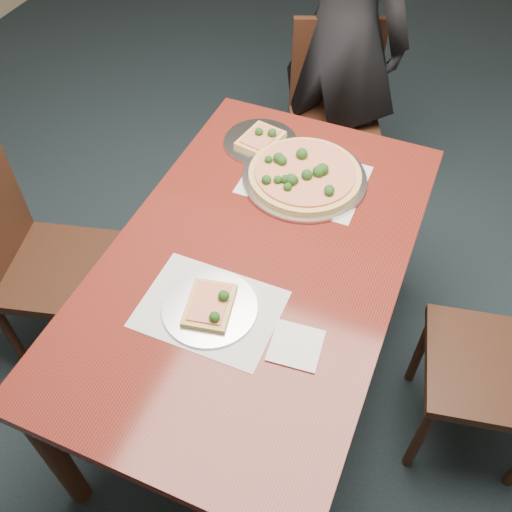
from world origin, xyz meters
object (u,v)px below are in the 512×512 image
at_px(pizza_pan, 304,175).
at_px(dining_table, 256,274).
at_px(diner, 344,29).
at_px(chair_far, 335,110).
at_px(chair_left, 33,256).
at_px(slice_plate_far, 261,140).
at_px(slice_plate_near, 210,306).

bearing_deg(pizza_pan, dining_table, -92.79).
bearing_deg(diner, dining_table, 111.56).
bearing_deg(chair_far, pizza_pan, -104.82).
relative_size(chair_left, slice_plate_far, 3.25).
relative_size(chair_left, diner, 0.53).
distance_m(chair_left, slice_plate_near, 0.84).
relative_size(chair_far, slice_plate_far, 3.25).
bearing_deg(chair_far, diner, 82.66).
distance_m(chair_far, slice_plate_near, 1.44).
xyz_separation_m(dining_table, slice_plate_far, (-0.20, 0.53, 0.10)).
distance_m(dining_table, pizza_pan, 0.41).
xyz_separation_m(pizza_pan, slice_plate_near, (-0.06, -0.64, -0.01)).
relative_size(diner, slice_plate_far, 6.15).
relative_size(dining_table, chair_left, 1.65).
relative_size(diner, slice_plate_near, 6.15).
distance_m(diner, slice_plate_far, 0.76).
bearing_deg(chair_left, diner, -42.05).
relative_size(dining_table, slice_plate_near, 5.36).
height_order(chair_far, slice_plate_near, chair_far).
xyz_separation_m(slice_plate_near, slice_plate_far, (-0.16, 0.77, -0.00)).
xyz_separation_m(dining_table, chair_far, (-0.09, 1.18, -0.14)).
relative_size(pizza_pan, slice_plate_far, 1.58).
height_order(diner, pizza_pan, diner).
distance_m(dining_table, diner, 1.30).
distance_m(chair_far, chair_left, 1.51).
relative_size(dining_table, diner, 0.87).
height_order(chair_left, slice_plate_far, chair_left).
bearing_deg(chair_left, slice_plate_far, -58.62).
bearing_deg(chair_far, slice_plate_far, -122.74).
height_order(dining_table, diner, diner).
height_order(chair_left, pizza_pan, chair_left).
relative_size(dining_table, pizza_pan, 3.39).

